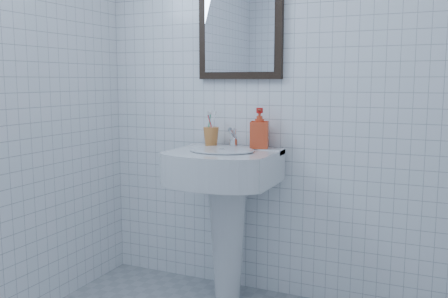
% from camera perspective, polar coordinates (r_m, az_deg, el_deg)
% --- Properties ---
extents(wall_back, '(2.20, 0.02, 2.50)m').
position_cam_1_polar(wall_back, '(2.80, 6.60, 8.15)').
color(wall_back, white).
rests_on(wall_back, ground).
extents(washbasin, '(0.56, 0.41, 0.87)m').
position_cam_1_polar(washbasin, '(2.76, 0.21, -5.77)').
color(washbasin, silver).
rests_on(washbasin, ground).
extents(faucet, '(0.05, 0.10, 0.11)m').
position_cam_1_polar(faucet, '(2.80, 1.07, 1.13)').
color(faucet, silver).
rests_on(faucet, washbasin).
extents(toothbrush_cup, '(0.09, 0.09, 0.11)m').
position_cam_1_polar(toothbrush_cup, '(2.86, -1.49, 1.45)').
color(toothbrush_cup, '#C97635').
rests_on(toothbrush_cup, washbasin).
extents(soap_dispenser, '(0.12, 0.12, 0.22)m').
position_cam_1_polar(soap_dispenser, '(2.76, 4.07, 2.36)').
color(soap_dispenser, red).
rests_on(soap_dispenser, washbasin).
extents(wall_mirror, '(0.50, 0.04, 0.62)m').
position_cam_1_polar(wall_mirror, '(2.88, 1.85, 14.17)').
color(wall_mirror, black).
rests_on(wall_mirror, wall_back).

